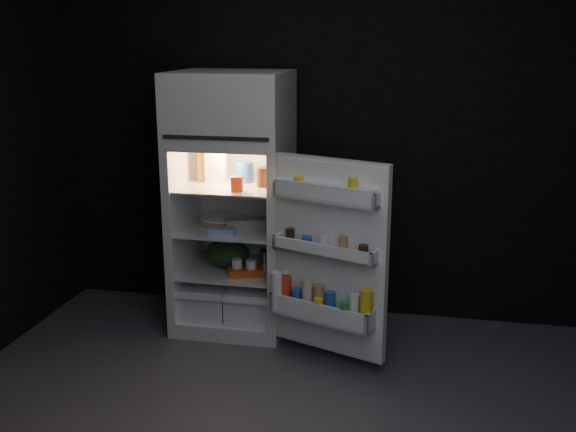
% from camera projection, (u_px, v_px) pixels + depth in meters
% --- Properties ---
extents(floor, '(4.00, 3.40, 0.00)m').
position_uv_depth(floor, '(280.00, 432.00, 3.52)').
color(floor, '#515157').
rests_on(floor, ground).
extents(wall_back, '(4.00, 0.00, 2.70)m').
position_uv_depth(wall_back, '(330.00, 131.00, 4.77)').
color(wall_back, black).
rests_on(wall_back, ground).
extents(wall_front, '(4.00, 0.00, 2.70)m').
position_uv_depth(wall_front, '(124.00, 329.00, 1.56)').
color(wall_front, black).
rests_on(wall_front, ground).
extents(refrigerator, '(0.76, 0.71, 1.78)m').
position_uv_depth(refrigerator, '(233.00, 193.00, 4.63)').
color(refrigerator, silver).
rests_on(refrigerator, ground).
extents(fridge_door, '(0.74, 0.44, 1.22)m').
position_uv_depth(fridge_door, '(327.00, 261.00, 4.08)').
color(fridge_door, silver).
rests_on(fridge_door, ground).
extents(milk_jug, '(0.16, 0.16, 0.24)m').
position_uv_depth(milk_jug, '(216.00, 164.00, 4.65)').
color(milk_jug, white).
rests_on(milk_jug, refrigerator).
extents(mayo_jar, '(0.14, 0.14, 0.14)m').
position_uv_depth(mayo_jar, '(245.00, 172.00, 4.63)').
color(mayo_jar, '#1F4AAC').
rests_on(mayo_jar, refrigerator).
extents(jam_jar, '(0.10, 0.10, 0.13)m').
position_uv_depth(jam_jar, '(264.00, 177.00, 4.49)').
color(jam_jar, black).
rests_on(jam_jar, refrigerator).
extents(amber_bottle, '(0.08, 0.08, 0.22)m').
position_uv_depth(amber_bottle, '(203.00, 166.00, 4.64)').
color(amber_bottle, '#AC721B').
rests_on(amber_bottle, refrigerator).
extents(small_carton, '(0.08, 0.06, 0.10)m').
position_uv_depth(small_carton, '(237.00, 184.00, 4.35)').
color(small_carton, red).
rests_on(small_carton, refrigerator).
extents(egg_carton, '(0.31, 0.19, 0.07)m').
position_uv_depth(egg_carton, '(247.00, 224.00, 4.60)').
color(egg_carton, gray).
rests_on(egg_carton, refrigerator).
extents(pie, '(0.39, 0.39, 0.04)m').
position_uv_depth(pie, '(222.00, 221.00, 4.73)').
color(pie, '#A27C55').
rests_on(pie, refrigerator).
extents(flat_package, '(0.18, 0.09, 0.04)m').
position_uv_depth(flat_package, '(222.00, 231.00, 4.48)').
color(flat_package, '#82A3C8').
rests_on(flat_package, refrigerator).
extents(wrapped_pkg, '(0.13, 0.12, 0.05)m').
position_uv_depth(wrapped_pkg, '(259.00, 220.00, 4.72)').
color(wrapped_pkg, beige).
rests_on(wrapped_pkg, refrigerator).
extents(produce_bag, '(0.35, 0.31, 0.20)m').
position_uv_depth(produce_bag, '(228.00, 253.00, 4.73)').
color(produce_bag, '#193815').
rests_on(produce_bag, refrigerator).
extents(yogurt_tray, '(0.26, 0.20, 0.05)m').
position_uv_depth(yogurt_tray, '(246.00, 272.00, 4.58)').
color(yogurt_tray, '#B44A0F').
rests_on(yogurt_tray, refrigerator).
extents(small_can_red, '(0.09, 0.09, 0.09)m').
position_uv_depth(small_can_red, '(267.00, 256.00, 4.83)').
color(small_can_red, '#B44A0F').
rests_on(small_can_red, refrigerator).
extents(small_can_silver, '(0.09, 0.09, 0.09)m').
position_uv_depth(small_can_silver, '(264.00, 256.00, 4.83)').
color(small_can_silver, silver).
rests_on(small_can_silver, refrigerator).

